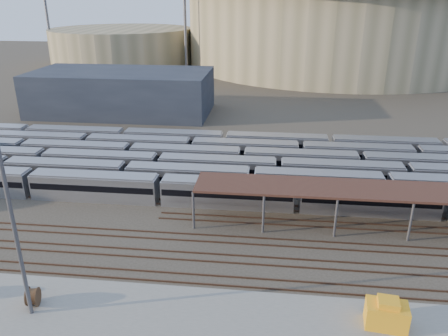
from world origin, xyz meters
name	(u,v)px	position (x,y,z in m)	size (l,w,h in m)	color
ground	(258,237)	(0.00, 0.00, 0.00)	(420.00, 420.00, 0.00)	#383026
apron	(195,320)	(-5.00, -15.00, 0.10)	(50.00, 9.00, 0.20)	gray
subway_trains	(264,167)	(0.22, 18.50, 1.80)	(125.42, 23.90, 3.60)	#B3B2B7
inspection_shed	(445,195)	(22.00, 4.00, 4.98)	(60.30, 6.00, 5.30)	#56555A
empty_tracks	(256,260)	(0.00, -5.00, 0.09)	(170.00, 9.62, 0.18)	#4C3323
stadium	(337,21)	(25.00, 140.00, 16.47)	(124.00, 124.00, 32.50)	#9B8C69
secondary_arena	(122,46)	(-60.00, 130.00, 7.00)	(56.00, 56.00, 14.00)	#9B8C69
service_building	(122,92)	(-35.00, 55.00, 5.00)	(42.00, 20.00, 10.00)	#1E232D
floodlight_0	(185,13)	(-30.00, 110.00, 20.65)	(4.00, 1.00, 38.40)	#56555A
floodlight_1	(46,11)	(-85.00, 120.00, 20.65)	(4.00, 1.00, 38.40)	#56555A
floodlight_3	(251,8)	(-10.00, 160.00, 20.65)	(4.00, 1.00, 38.40)	#56555A
cable_reel_east	(33,296)	(-20.33, -14.72, 1.10)	(1.79, 1.79, 0.99)	#533321
yard_light_pole	(10,209)	(-19.98, -15.85, 10.81)	(0.81, 0.36, 21.06)	#56555A
yellow_equipment	(386,315)	(11.72, -13.90, 1.30)	(3.53, 2.21, 2.21)	orange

